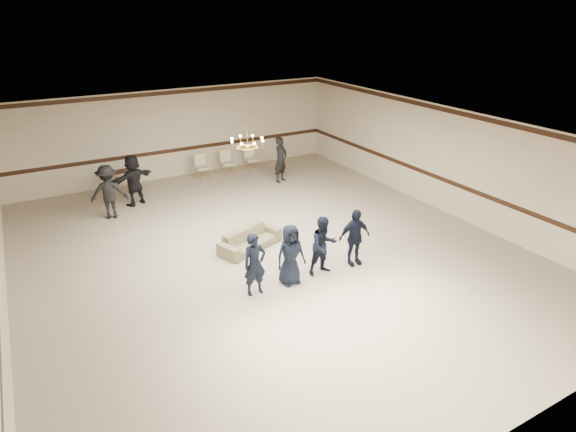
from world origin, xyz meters
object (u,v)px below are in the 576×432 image
boy_c (324,246)px  settee (250,239)px  adult_mid (134,180)px  banquet_chair_mid (227,163)px  boy_d (354,237)px  adult_right (281,160)px  console_table (117,182)px  banquet_chair_left (202,167)px  boy_a (255,264)px  boy_b (290,255)px  adult_left (109,192)px  banquet_chair_right (252,159)px  chandelier (247,135)px

boy_c → settee: boy_c is taller
adult_mid → banquet_chair_mid: 3.93m
boy_d → adult_right: size_ratio=0.88×
boy_c → console_table: bearing=112.6°
boy_c → banquet_chair_left: boy_c is taller
boy_a → adult_right: size_ratio=0.88×
boy_a → boy_d: bearing=0.7°
adult_right → banquet_chair_mid: adult_right is taller
settee → boy_b: bearing=-108.4°
boy_d → boy_c: bearing=-174.8°
adult_left → adult_right: (6.00, 0.30, 0.00)m
boy_b → boy_c: 0.90m
boy_b → adult_right: adult_right is taller
adult_left → boy_c: bearing=137.3°
banquet_chair_right → adult_mid: bearing=-159.7°
boy_a → adult_right: (4.07, 6.20, 0.10)m
adult_left → adult_mid: bearing=-127.1°
boy_a → adult_left: (-1.93, 5.90, 0.10)m
adult_left → adult_right: bearing=-162.1°
boy_b → boy_d: size_ratio=1.00×
adult_left → banquet_chair_left: 4.12m
adult_right → banquet_chair_left: size_ratio=1.78×
boy_b → banquet_chair_right: bearing=70.7°
console_table → banquet_chair_mid: bearing=-5.3°
adult_mid → adult_left: bearing=16.5°
boy_a → adult_mid: size_ratio=0.88×
settee → adult_mid: bearing=91.8°
console_table → boy_c: bearing=-71.2°
banquet_chair_left → adult_right: bearing=-34.3°
boy_a → banquet_chair_left: boy_a is taller
banquet_chair_mid → banquet_chair_right: (1.00, 0.00, 0.00)m
banquet_chair_mid → adult_right: bearing=-44.7°
adult_mid → banquet_chair_right: (4.72, 1.23, -0.36)m
boy_a → banquet_chair_right: 8.66m
boy_b → banquet_chair_right: (2.78, 7.83, -0.26)m
boy_c → boy_b: bearing=-178.6°
banquet_chair_mid → boy_c: bearing=-91.4°
boy_b → adult_mid: bearing=106.6°
settee → banquet_chair_right: (2.85, 5.81, 0.20)m
banquet_chair_right → banquet_chair_mid: bearing=-174.4°
boy_c → boy_d: bearing=1.4°
boy_a → boy_b: (0.90, 0.00, 0.00)m
boy_b → banquet_chair_mid: bearing=77.4°
adult_mid → banquet_chair_right: bearing=173.3°
banquet_chair_right → adult_left: bearing=-155.4°
chandelier → boy_d: chandelier is taller
banquet_chair_mid → banquet_chair_right: size_ratio=1.00×
chandelier → boy_c: chandelier is taller
boy_b → console_table: 8.34m
settee → banquet_chair_left: (0.85, 5.81, 0.20)m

